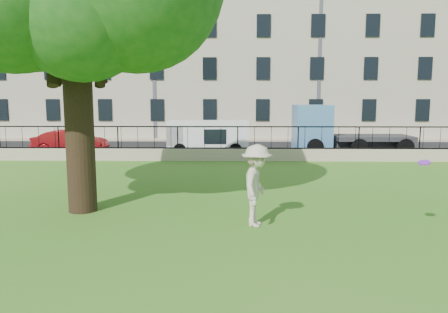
{
  "coord_description": "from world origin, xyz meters",
  "views": [
    {
      "loc": [
        -0.25,
        -9.64,
        3.2
      ],
      "look_at": [
        -0.51,
        3.5,
        1.38
      ],
      "focal_mm": 35.0,
      "sensor_mm": 36.0,
      "label": 1
    }
  ],
  "objects_px": {
    "blue_truck": "(351,129)",
    "red_sedan": "(70,142)",
    "man": "(257,185)",
    "frisbee": "(424,162)",
    "white_van": "(208,138)"
  },
  "relations": [
    {
      "from": "blue_truck",
      "to": "red_sedan",
      "type": "bearing_deg",
      "value": -177.16
    },
    {
      "from": "man",
      "to": "blue_truck",
      "type": "relative_size",
      "value": 0.32
    },
    {
      "from": "frisbee",
      "to": "red_sedan",
      "type": "distance_m",
      "value": 19.64
    },
    {
      "from": "man",
      "to": "red_sedan",
      "type": "height_order",
      "value": "man"
    },
    {
      "from": "red_sedan",
      "to": "white_van",
      "type": "relative_size",
      "value": 0.91
    },
    {
      "from": "red_sedan",
      "to": "white_van",
      "type": "xyz_separation_m",
      "value": [
        7.69,
        0.0,
        0.26
      ]
    },
    {
      "from": "man",
      "to": "frisbee",
      "type": "xyz_separation_m",
      "value": [
        3.66,
        -0.93,
        0.73
      ]
    },
    {
      "from": "red_sedan",
      "to": "blue_truck",
      "type": "relative_size",
      "value": 0.62
    },
    {
      "from": "man",
      "to": "red_sedan",
      "type": "distance_m",
      "value": 16.58
    },
    {
      "from": "red_sedan",
      "to": "frisbee",
      "type": "bearing_deg",
      "value": -136.07
    },
    {
      "from": "man",
      "to": "white_van",
      "type": "distance_m",
      "value": 13.61
    },
    {
      "from": "white_van",
      "to": "blue_truck",
      "type": "xyz_separation_m",
      "value": [
        8.12,
        1.0,
        0.43
      ]
    },
    {
      "from": "frisbee",
      "to": "blue_truck",
      "type": "height_order",
      "value": "blue_truck"
    },
    {
      "from": "white_van",
      "to": "blue_truck",
      "type": "distance_m",
      "value": 8.2
    },
    {
      "from": "frisbee",
      "to": "white_van",
      "type": "xyz_separation_m",
      "value": [
        -5.62,
        14.4,
        -0.82
      ]
    }
  ]
}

